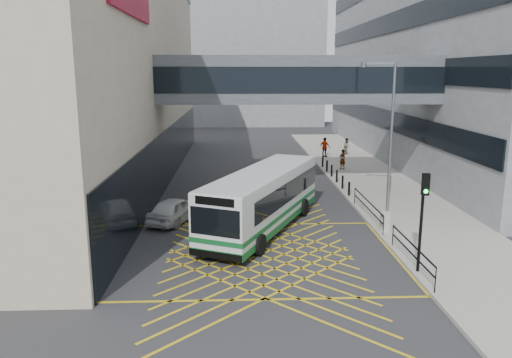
{
  "coord_description": "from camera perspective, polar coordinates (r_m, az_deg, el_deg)",
  "views": [
    {
      "loc": [
        -0.98,
        -21.04,
        8.0
      ],
      "look_at": [
        0.0,
        4.0,
        2.6
      ],
      "focal_mm": 35.0,
      "sensor_mm": 36.0,
      "label": 1
    }
  ],
  "objects": [
    {
      "name": "pavement",
      "position": [
        38.22,
        12.94,
        -0.11
      ],
      "size": [
        6.0,
        54.0,
        0.16
      ],
      "primitive_type": "cube",
      "color": "#A8A39A",
      "rests_on": "ground"
    },
    {
      "name": "box_junction",
      "position": [
        22.53,
        0.4,
        -8.63
      ],
      "size": [
        12.0,
        9.0,
        0.01
      ],
      "color": "gold",
      "rests_on": "ground"
    },
    {
      "name": "kerb_railings",
      "position": [
        24.94,
        14.52,
        -4.83
      ],
      "size": [
        0.05,
        12.54,
        1.0
      ],
      "color": "black",
      "rests_on": "pavement"
    },
    {
      "name": "building_far",
      "position": [
        81.05,
        -3.05,
        12.85
      ],
      "size": [
        28.0,
        16.0,
        18.0
      ],
      "primitive_type": "cube",
      "color": "gray",
      "rests_on": "ground"
    },
    {
      "name": "ground",
      "position": [
        22.53,
        0.4,
        -8.64
      ],
      "size": [
        120.0,
        120.0,
        0.0
      ],
      "primitive_type": "plane",
      "color": "#333335"
    },
    {
      "name": "bus",
      "position": [
        25.64,
        0.9,
        -2.19
      ],
      "size": [
        6.82,
        11.0,
        3.07
      ],
      "rotation": [
        0.0,
        0.0,
        -0.43
      ],
      "color": "silver",
      "rests_on": "ground"
    },
    {
      "name": "bollards",
      "position": [
        37.49,
        8.92,
        0.64
      ],
      "size": [
        0.14,
        10.14,
        0.9
      ],
      "color": "black",
      "rests_on": "pavement"
    },
    {
      "name": "skybridge",
      "position": [
        33.28,
        4.72,
        11.26
      ],
      "size": [
        20.0,
        4.1,
        3.0
      ],
      "color": "#4D5257",
      "rests_on": "ground"
    },
    {
      "name": "car_dark",
      "position": [
        32.05,
        -0.89,
        -0.94
      ],
      "size": [
        2.17,
        4.81,
        1.47
      ],
      "primitive_type": "imported",
      "rotation": [
        0.0,
        0.0,
        3.07
      ],
      "color": "black",
      "rests_on": "ground"
    },
    {
      "name": "pedestrian_b",
      "position": [
        48.96,
        10.35,
        3.69
      ],
      "size": [
        0.87,
        0.85,
        1.58
      ],
      "primitive_type": "imported",
      "rotation": [
        0.0,
        0.0,
        0.74
      ],
      "color": "gray",
      "rests_on": "pavement"
    },
    {
      "name": "litter_bin",
      "position": [
        25.89,
        14.6,
        -4.75
      ],
      "size": [
        0.56,
        0.56,
        0.97
      ],
      "primitive_type": "cylinder",
      "color": "#ADA89E",
      "rests_on": "pavement"
    },
    {
      "name": "pedestrian_c",
      "position": [
        47.12,
        7.87,
        3.61
      ],
      "size": [
        1.18,
        1.09,
        1.84
      ],
      "primitive_type": "imported",
      "rotation": [
        0.0,
        0.0,
        2.46
      ],
      "color": "gray",
      "rests_on": "pavement"
    },
    {
      "name": "traffic_light",
      "position": [
        20.46,
        18.55,
        -3.21
      ],
      "size": [
        0.3,
        0.47,
        4.06
      ],
      "rotation": [
        0.0,
        0.0,
        -0.08
      ],
      "color": "black",
      "rests_on": "pavement"
    },
    {
      "name": "street_lamp",
      "position": [
        28.24,
        14.85,
        5.48
      ],
      "size": [
        1.84,
        0.9,
        8.34
      ],
      "rotation": [
        0.0,
        0.0,
        -0.38
      ],
      "color": "slate",
      "rests_on": "pavement"
    },
    {
      "name": "car_silver",
      "position": [
        38.68,
        2.21,
        1.23
      ],
      "size": [
        2.4,
        4.52,
        1.34
      ],
      "primitive_type": "imported",
      "rotation": [
        0.0,
        0.0,
        3.0
      ],
      "color": "#95999D",
      "rests_on": "ground"
    },
    {
      "name": "car_white",
      "position": [
        27.42,
        -9.24,
        -3.45
      ],
      "size": [
        3.32,
        4.71,
        1.39
      ],
      "primitive_type": "imported",
      "rotation": [
        0.0,
        0.0,
        2.75
      ],
      "color": "silver",
      "rests_on": "ground"
    },
    {
      "name": "pedestrian_a",
      "position": [
        41.48,
        9.85,
        2.23
      ],
      "size": [
        0.79,
        0.72,
        1.63
      ],
      "primitive_type": "imported",
      "rotation": [
        0.0,
        0.0,
        3.64
      ],
      "color": "gray",
      "rests_on": "pavement"
    }
  ]
}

